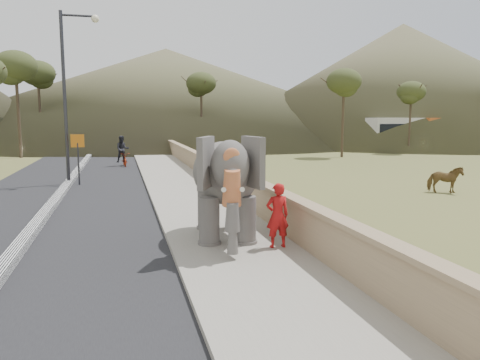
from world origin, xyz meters
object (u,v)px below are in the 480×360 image
(lamppost, at_px, (71,81))
(cow, at_px, (445,180))
(motorcyclist, at_px, (124,154))
(elephant_and_man, at_px, (226,187))

(lamppost, xyz_separation_m, cow, (15.39, -6.51, -4.30))
(cow, relative_size, motorcyclist, 0.69)
(elephant_and_man, bearing_deg, cow, 26.14)
(cow, xyz_separation_m, elephant_and_man, (-10.68, -5.24, 0.85))
(elephant_and_man, bearing_deg, lamppost, 111.84)
(motorcyclist, bearing_deg, cow, -47.71)
(cow, xyz_separation_m, motorcyclist, (-13.08, 14.38, 0.23))
(lamppost, xyz_separation_m, motorcyclist, (2.31, 7.88, -4.07))
(motorcyclist, bearing_deg, lamppost, -106.32)
(cow, bearing_deg, lamppost, 95.51)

